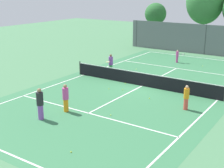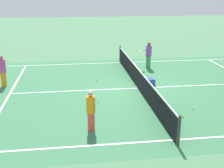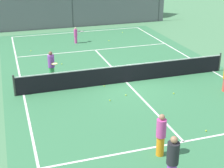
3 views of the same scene
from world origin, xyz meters
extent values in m
plane|color=#4C8456|center=(0.00, 0.00, 0.00)|extent=(80.00, 80.00, 0.00)
cube|color=#387A4C|center=(0.00, 0.00, 0.00)|extent=(13.00, 25.00, 0.00)
cube|color=white|center=(-5.50, 0.00, 0.01)|extent=(0.10, 24.00, 0.01)
cube|color=white|center=(5.50, 0.00, 0.01)|extent=(0.10, 24.00, 0.01)
cube|color=white|center=(0.00, 12.00, 0.01)|extent=(11.00, 0.10, 0.01)
cube|color=white|center=(0.00, -6.40, 0.01)|extent=(11.00, 0.10, 0.01)
cube|color=white|center=(0.00, 6.40, 0.01)|extent=(11.00, 0.10, 0.01)
cube|color=white|center=(0.00, 0.00, 0.01)|extent=(0.10, 12.80, 0.01)
cylinder|color=#333833|center=(-5.90, 0.00, 0.55)|extent=(0.10, 0.10, 1.10)
cylinder|color=#333833|center=(5.90, 0.00, 0.55)|extent=(0.10, 0.10, 1.10)
cube|color=black|center=(0.00, 0.00, 0.47)|extent=(11.80, 0.03, 0.95)
cube|color=white|center=(0.00, 0.00, 0.97)|extent=(11.80, 0.04, 0.05)
cube|color=slate|center=(0.00, 14.00, 1.60)|extent=(18.00, 0.06, 3.20)
cylinder|color=#3F4447|center=(0.00, 14.00, 1.60)|extent=(0.12, 0.12, 3.20)
cylinder|color=#3F4447|center=(8.50, 14.00, 1.60)|extent=(0.12, 0.12, 3.20)
cylinder|color=brown|center=(2.41, 18.45, 1.58)|extent=(0.37, 0.37, 3.15)
cylinder|color=brown|center=(-1.95, 18.77, 1.69)|extent=(0.31, 0.31, 3.37)
cylinder|color=brown|center=(8.12, 16.93, 1.12)|extent=(0.34, 0.34, 2.25)
cylinder|color=brown|center=(5.25, 17.03, 1.73)|extent=(0.37, 0.37, 3.45)
cylinder|color=#3FA559|center=(-3.82, 1.50, 0.39)|extent=(0.29, 0.29, 0.78)
cylinder|color=purple|center=(-3.82, 1.50, 1.13)|extent=(0.36, 0.36, 0.69)
sphere|color=brown|center=(-3.82, 1.50, 1.58)|extent=(0.21, 0.21, 0.21)
cylinder|color=black|center=(-3.76, 1.17, 1.16)|extent=(0.06, 0.20, 0.03)
torus|color=yellow|center=(-3.72, 0.93, 1.16)|extent=(0.38, 0.38, 0.03)
cylinder|color=silver|center=(-3.72, 0.93, 1.16)|extent=(0.32, 0.32, 0.00)
cylinder|color=#232328|center=(-1.64, -8.52, 1.19)|extent=(0.38, 0.38, 0.72)
sphere|color=#A37556|center=(-1.64, -8.52, 1.66)|extent=(0.22, 0.22, 0.22)
cylinder|color=orange|center=(-1.26, -6.91, 0.38)|extent=(0.28, 0.28, 0.77)
cylinder|color=#D14799|center=(-1.26, -6.91, 1.10)|extent=(0.35, 0.35, 0.67)
sphere|color=#A37556|center=(-1.26, -6.91, 1.54)|extent=(0.21, 0.21, 0.21)
cylinder|color=#D14799|center=(-0.92, 8.63, 0.29)|extent=(0.21, 0.21, 0.57)
cylinder|color=#D14799|center=(-0.92, 8.63, 0.83)|extent=(0.26, 0.26, 0.50)
sphere|color=beige|center=(-0.92, 8.63, 1.15)|extent=(0.16, 0.16, 0.16)
cylinder|color=black|center=(-0.65, 8.70, 0.85)|extent=(0.20, 0.08, 0.03)
torus|color=black|center=(-0.41, 8.77, 0.85)|extent=(0.41, 0.41, 0.03)
cylinder|color=silver|center=(-0.41, 8.77, 0.85)|extent=(0.34, 0.34, 0.00)
cube|color=blue|center=(-0.40, 0.76, 0.18)|extent=(0.43, 0.37, 0.36)
sphere|color=#CCE533|center=(-0.48, 0.76, 0.39)|extent=(0.07, 0.07, 0.07)
sphere|color=#CCE533|center=(-0.31, 0.82, 0.39)|extent=(0.07, 0.07, 0.07)
sphere|color=#CCE533|center=(-0.64, -1.69, 0.03)|extent=(0.07, 0.07, 0.07)
sphere|color=#CCE533|center=(3.79, 0.97, 0.03)|extent=(0.07, 0.07, 0.07)
sphere|color=#CCE533|center=(-1.58, -2.03, 0.03)|extent=(0.07, 0.07, 0.07)
sphere|color=#CCE533|center=(3.58, 10.60, 0.03)|extent=(0.07, 0.07, 0.07)
sphere|color=#CCE533|center=(-1.33, -0.22, 0.03)|extent=(0.07, 0.07, 0.07)
sphere|color=#CCE533|center=(1.67, 8.44, 0.03)|extent=(0.07, 0.07, 0.07)
sphere|color=#CCE533|center=(5.42, 10.63, 0.03)|extent=(0.07, 0.07, 0.07)
sphere|color=#CCE533|center=(1.75, -2.23, 0.03)|extent=(0.07, 0.07, 0.07)
sphere|color=#CCE533|center=(-2.83, 4.04, 0.03)|extent=(0.07, 0.07, 0.07)
sphere|color=#CCE533|center=(1.25, -5.98, 0.03)|extent=(0.07, 0.07, 0.07)
sphere|color=#CCE533|center=(-4.41, 7.56, 0.03)|extent=(0.07, 0.07, 0.07)
sphere|color=#CCE533|center=(3.05, 1.71, 0.03)|extent=(0.07, 0.07, 0.07)
camera|label=1|loc=(10.50, -19.58, 6.87)|focal=50.46mm
camera|label=2|loc=(14.03, -3.26, 4.91)|focal=47.22mm
camera|label=3|loc=(-6.08, -16.19, 7.04)|focal=54.49mm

